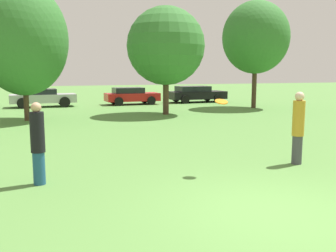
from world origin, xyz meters
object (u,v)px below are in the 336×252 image
object	(u,v)px
frisbee	(221,102)
parked_car_silver	(42,97)
person_catcher	(298,127)
parked_car_red	(131,96)
person_thrower	(38,143)
parked_car_black	(196,94)
tree_3	(256,38)
tree_1	(23,40)
tree_2	(166,46)

from	to	relation	value
frisbee	parked_car_silver	xyz separation A→B (m)	(-3.38, 19.21, -1.03)
person_catcher	parked_car_red	distance (m)	18.92
parked_car_silver	frisbee	bearing A→B (deg)	-80.48
person_thrower	person_catcher	xyz separation A→B (m)	(6.36, -0.39, 0.07)
parked_car_silver	parked_car_black	distance (m)	11.40
person_catcher	parked_car_black	xyz separation A→B (m)	(5.72, 19.11, -0.31)
frisbee	tree_3	world-z (taller)	tree_3
person_catcher	tree_3	bearing A→B (deg)	-115.11
person_thrower	frisbee	size ratio (longest dim) A/B	5.87
person_thrower	parked_car_red	xyz separation A→B (m)	(6.85, 18.51, -0.25)
person_thrower	tree_3	distance (m)	19.50
person_catcher	parked_car_silver	bearing A→B (deg)	-69.91
parked_car_red	tree_1	bearing A→B (deg)	-135.42
tree_2	parked_car_black	size ratio (longest dim) A/B	1.33
person_catcher	tree_1	size ratio (longest dim) A/B	0.29
tree_1	tree_3	bearing A→B (deg)	7.59
person_catcher	parked_car_silver	xyz separation A→B (m)	(-5.68, 19.10, -0.31)
person_thrower	tree_2	world-z (taller)	tree_2
tree_1	parked_car_silver	xyz separation A→B (m)	(0.96, 7.33, -3.23)
person_catcher	parked_car_black	size ratio (longest dim) A/B	0.42
frisbee	tree_1	xyz separation A→B (m)	(-4.34, 11.88, 2.19)
frisbee	tree_3	size ratio (longest dim) A/B	0.04
person_thrower	frisbee	bearing A→B (deg)	-3.46
person_catcher	parked_car_silver	distance (m)	19.93
person_catcher	tree_2	xyz separation A→B (m)	(0.69, 12.01, 2.80)
tree_1	parked_car_black	size ratio (longest dim) A/B	1.47
person_thrower	tree_3	size ratio (longest dim) A/B	0.26
frisbee	tree_2	xyz separation A→B (m)	(2.99, 12.12, 2.07)
parked_car_silver	tree_2	bearing A→B (deg)	-48.55
frisbee	parked_car_red	xyz separation A→B (m)	(2.78, 19.01, -1.05)
frisbee	tree_3	xyz separation A→B (m)	(9.76, 13.76, 2.86)
tree_2	parked_car_red	bearing A→B (deg)	91.70
parked_car_red	parked_car_black	bearing A→B (deg)	1.78
person_catcher	tree_3	world-z (taller)	tree_3
parked_car_silver	parked_car_black	size ratio (longest dim) A/B	0.96
tree_3	tree_1	bearing A→B (deg)	-172.41
tree_3	parked_car_red	bearing A→B (deg)	143.05
person_thrower	tree_2	bearing A→B (deg)	62.30
tree_1	person_thrower	bearing A→B (deg)	-88.61
person_thrower	person_catcher	world-z (taller)	person_catcher
person_catcher	parked_car_red	world-z (taller)	person_catcher
tree_3	parked_car_silver	world-z (taller)	tree_3
person_catcher	tree_3	size ratio (longest dim) A/B	0.27
tree_1	frisbee	bearing A→B (deg)	-69.93
tree_3	parked_car_silver	bearing A→B (deg)	157.48
tree_1	parked_car_black	world-z (taller)	tree_1
frisbee	tree_1	size ratio (longest dim) A/B	0.05
tree_1	parked_car_red	bearing A→B (deg)	45.04
parked_car_red	tree_2	bearing A→B (deg)	-88.76
tree_1	tree_3	distance (m)	14.24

